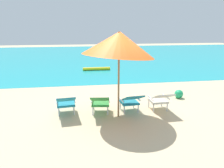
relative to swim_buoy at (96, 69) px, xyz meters
name	(u,v)px	position (x,y,z in m)	size (l,w,h in m)	color
ground_plane	(102,80)	(0.08, -2.38, -0.10)	(40.00, 40.00, 0.00)	#CCB78E
ocean_band	(92,56)	(0.08, 5.81, -0.09)	(40.00, 18.00, 0.01)	teal
swim_buoy	(96,69)	(0.00, 0.00, 0.00)	(0.18, 0.18, 1.60)	yellow
lounge_chair_far_left	(66,102)	(-1.35, -6.28, 0.31)	(0.62, 0.93, 0.68)	teal
lounge_chair_near_left	(100,102)	(-0.36, -6.39, 0.31)	(0.64, 0.93, 0.68)	#338E3D
lounge_chair_near_right	(131,100)	(0.56, -6.41, 0.31)	(0.62, 0.92, 0.68)	teal
lounge_chair_far_right	(160,99)	(1.47, -6.42, 0.31)	(0.57, 0.89, 0.68)	silver
beach_umbrella_center	(119,44)	(0.14, -6.61, 1.99)	(2.67, 2.65, 2.50)	olive
beach_ball	(179,94)	(2.60, -5.33, 0.06)	(0.31, 0.31, 0.31)	#1E9E60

